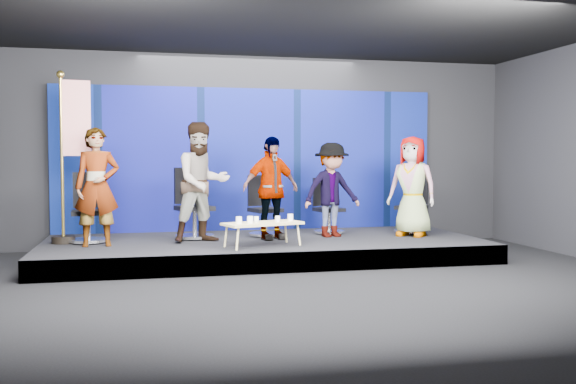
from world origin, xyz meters
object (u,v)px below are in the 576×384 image
panelist_d (332,190)px  mug_e (290,217)px  panelist_c (271,188)px  mug_a (239,220)px  mug_d (278,219)px  mug_b (250,220)px  panelist_b (202,182)px  flag_stand (71,152)px  panelist_e (412,186)px  panelist_a (97,187)px  chair_b (193,215)px  mug_c (256,219)px  chair_d (328,215)px  chair_e (412,213)px  chair_c (264,216)px  chair_a (88,219)px  coffee_table (263,224)px

panelist_d → mug_e: 1.20m
panelist_c → mug_a: 1.19m
panelist_c → mug_d: size_ratio=18.65×
panelist_d → mug_b: (-1.55, -1.01, -0.38)m
panelist_b → flag_stand: size_ratio=0.71×
panelist_c → panelist_e: (2.44, -0.06, 0.01)m
flag_stand → panelist_a: bearing=-57.3°
chair_b → mug_c: bearing=-71.0°
panelist_c → mug_d: bearing=-110.0°
chair_d → chair_e: chair_e is taller
chair_b → mug_a: chair_b is taller
mug_c → chair_d: bearing=41.5°
panelist_d → mug_a: size_ratio=15.03×
panelist_d → mug_a: (-1.72, -1.03, -0.38)m
panelist_e → panelist_d: bearing=-143.9°
panelist_d → panelist_e: (1.37, -0.19, 0.06)m
chair_d → mug_c: bearing=-150.8°
chair_d → chair_e: 1.52m
chair_d → mug_a: (-1.80, -1.52, 0.09)m
panelist_e → flag_stand: bearing=-139.4°
chair_e → chair_c: bearing=-138.3°
panelist_b → mug_e: size_ratio=18.69×
panelist_c → mug_b: bearing=-135.5°
chair_a → mug_d: bearing=-24.5°
chair_c → mug_b: chair_c is taller
chair_b → panelist_c: (1.22, -0.41, 0.45)m
mug_a → mug_c: bearing=32.8°
panelist_a → mug_e: 2.95m
panelist_e → mug_d: bearing=-120.3°
panelist_c → flag_stand: size_ratio=0.63×
panelist_b → flag_stand: flag_stand is taller
coffee_table → mug_a: mug_a is taller
panelist_b → chair_c: bearing=9.7°
flag_stand → mug_a: bearing=-34.1°
coffee_table → mug_d: 0.24m
panelist_b → panelist_c: panelist_b is taller
panelist_a → panelist_d: size_ratio=1.13×
mug_b → chair_a: bearing=154.2°
mug_c → chair_e: bearing=20.2°
panelist_c → panelist_d: size_ratio=1.06×
panelist_d → panelist_b: bearing=173.4°
panelist_c → chair_e: panelist_c is taller
chair_d → panelist_d: (-0.07, -0.49, 0.47)m
panelist_a → panelist_e: (5.13, 0.15, -0.04)m
panelist_a → mug_b: bearing=-21.4°
panelist_a → chair_d: (3.84, 0.83, -0.57)m
chair_b → chair_d: chair_b is taller
chair_a → panelist_a: (0.17, -0.48, 0.53)m
chair_e → mug_b: (-3.13, -1.28, 0.07)m
coffee_table → mug_b: 0.25m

